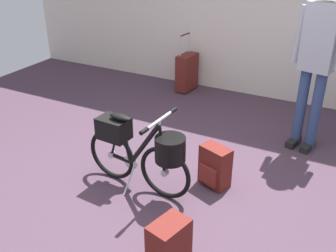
% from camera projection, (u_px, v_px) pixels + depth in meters
% --- Properties ---
extents(ground_plane, '(7.64, 7.64, 0.00)m').
position_uv_depth(ground_plane, '(163.00, 198.00, 3.45)').
color(ground_plane, '#473342').
extents(folding_bike_foreground, '(1.08, 0.53, 0.77)m').
position_uv_depth(folding_bike_foreground, '(141.00, 149.00, 3.40)').
color(folding_bike_foreground, black).
rests_on(folding_bike_foreground, ground_plane).
extents(visitor_near_wall, '(0.52, 0.33, 1.79)m').
position_uv_depth(visitor_near_wall, '(318.00, 53.00, 3.82)').
color(visitor_near_wall, navy).
rests_on(visitor_near_wall, ground_plane).
extents(rolling_suitcase, '(0.22, 0.38, 0.83)m').
position_uv_depth(rolling_suitcase, '(187.00, 72.00, 5.63)').
color(rolling_suitcase, maroon).
rests_on(rolling_suitcase, ground_plane).
extents(backpack_on_floor, '(0.32, 0.26, 0.39)m').
position_uv_depth(backpack_on_floor, '(215.00, 167.00, 3.55)').
color(backpack_on_floor, maroon).
rests_on(backpack_on_floor, ground_plane).
extents(handbag_on_floor, '(0.28, 0.33, 0.35)m').
position_uv_depth(handbag_on_floor, '(168.00, 243.00, 2.72)').
color(handbag_on_floor, maroon).
rests_on(handbag_on_floor, ground_plane).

